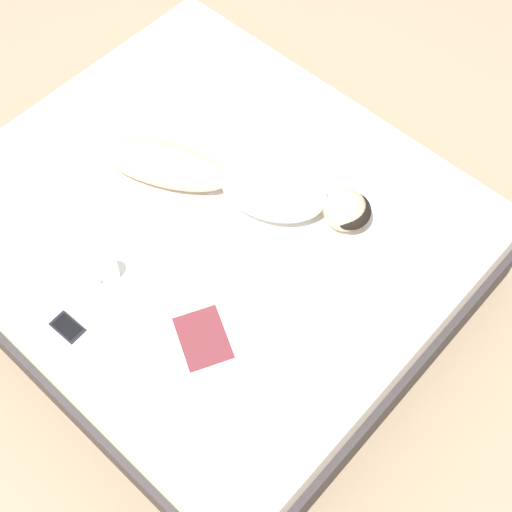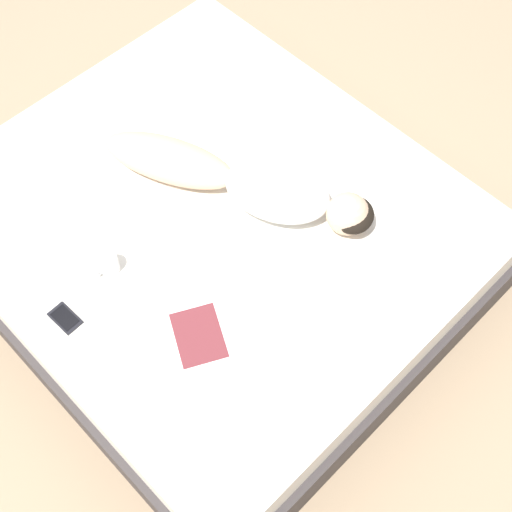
{
  "view_description": "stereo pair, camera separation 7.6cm",
  "coord_description": "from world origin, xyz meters",
  "px_view_note": "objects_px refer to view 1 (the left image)",
  "views": [
    {
      "loc": [
        1.11,
        1.29,
        2.98
      ],
      "look_at": [
        0.04,
        0.31,
        0.55
      ],
      "focal_mm": 50.0,
      "sensor_mm": 36.0,
      "label": 1
    },
    {
      "loc": [
        1.06,
        1.35,
        2.98
      ],
      "look_at": [
        0.04,
        0.31,
        0.55
      ],
      "focal_mm": 50.0,
      "sensor_mm": 36.0,
      "label": 2
    }
  ],
  "objects_px": {
    "open_magazine": "(235,328)",
    "coffee_mug": "(108,270)",
    "person": "(244,183)",
    "cell_phone": "(67,327)"
  },
  "relations": [
    {
      "from": "person",
      "to": "cell_phone",
      "type": "bearing_deg",
      "value": -29.2
    },
    {
      "from": "open_magazine",
      "to": "person",
      "type": "bearing_deg",
      "value": -112.73
    },
    {
      "from": "coffee_mug",
      "to": "cell_phone",
      "type": "relative_size",
      "value": 0.82
    },
    {
      "from": "person",
      "to": "coffee_mug",
      "type": "bearing_deg",
      "value": -35.57
    },
    {
      "from": "coffee_mug",
      "to": "person",
      "type": "bearing_deg",
      "value": 168.83
    },
    {
      "from": "person",
      "to": "coffee_mug",
      "type": "relative_size",
      "value": 10.74
    },
    {
      "from": "person",
      "to": "coffee_mug",
      "type": "distance_m",
      "value": 0.66
    },
    {
      "from": "person",
      "to": "cell_phone",
      "type": "relative_size",
      "value": 8.86
    },
    {
      "from": "cell_phone",
      "to": "coffee_mug",
      "type": "bearing_deg",
      "value": -171.07
    },
    {
      "from": "open_magazine",
      "to": "coffee_mug",
      "type": "relative_size",
      "value": 5.82
    }
  ]
}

